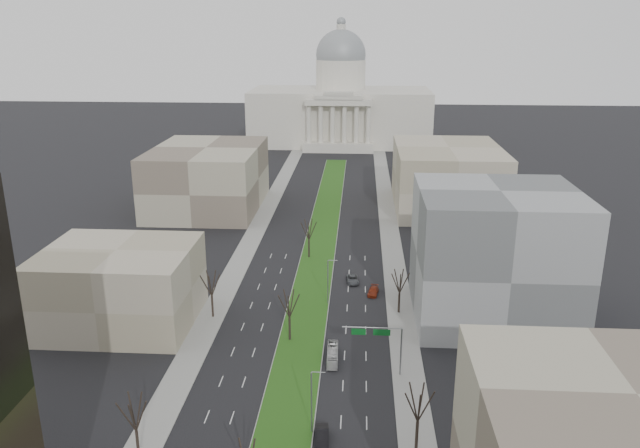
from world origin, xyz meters
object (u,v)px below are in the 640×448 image
at_px(car_black, 322,436).
at_px(box_van, 332,355).
at_px(car_red, 373,291).
at_px(car_grey_far, 353,279).

xyz_separation_m(car_black, box_van, (0.39, 20.68, 0.20)).
distance_m(car_black, box_van, 20.68).
relative_size(car_red, box_van, 0.63).
relative_size(car_black, car_grey_far, 0.97).
xyz_separation_m(car_grey_far, box_van, (-2.72, -32.12, 0.31)).
bearing_deg(car_red, box_van, -96.13).
height_order(car_black, box_van, box_van).
bearing_deg(car_grey_far, car_red, -59.69).
bearing_deg(box_van, car_grey_far, 83.69).
distance_m(car_black, car_grey_far, 52.89).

